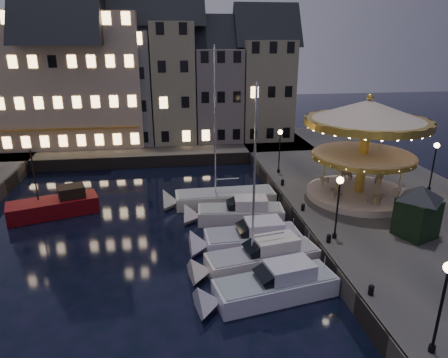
{
  "coord_description": "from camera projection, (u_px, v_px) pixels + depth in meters",
  "views": [
    {
      "loc": [
        -3.06,
        -20.77,
        13.39
      ],
      "look_at": [
        1.0,
        8.0,
        3.2
      ],
      "focal_mm": 32.0,
      "sensor_mm": 36.0,
      "label": 1
    }
  ],
  "objects": [
    {
      "name": "quay_north",
      "position": [
        129.0,
        149.0,
        49.14
      ],
      "size": [
        44.0,
        12.0,
        1.3
      ],
      "primitive_type": "cube",
      "color": "#474442",
      "rests_on": "ground"
    },
    {
      "name": "carousel",
      "position": [
        366.0,
        131.0,
        30.57
      ],
      "size": [
        9.48,
        9.48,
        8.29
      ],
      "color": "#C8B29A",
      "rests_on": "quay_east"
    },
    {
      "name": "bollard_a",
      "position": [
        371.0,
        289.0,
        19.91
      ],
      "size": [
        0.3,
        0.3,
        0.57
      ],
      "color": "black",
      "rests_on": "quay_east"
    },
    {
      "name": "streetlamp_a",
      "position": [
        443.0,
        295.0,
        15.45
      ],
      "size": [
        0.44,
        0.44,
        4.17
      ],
      "color": "black",
      "rests_on": "quay_east"
    },
    {
      "name": "red_fishing_boat",
      "position": [
        56.0,
        206.0,
        32.09
      ],
      "size": [
        7.17,
        4.35,
        5.73
      ],
      "color": "maroon",
      "rests_on": "ground"
    },
    {
      "name": "townhouse_nf",
      "position": [
        264.0,
        82.0,
        50.75
      ],
      "size": [
        6.82,
        8.0,
        13.8
      ],
      "color": "gray",
      "rests_on": "quay_north"
    },
    {
      "name": "motorboat_d",
      "position": [
        246.0,
        239.0,
        26.92
      ],
      "size": [
        7.43,
        2.69,
        2.15
      ],
      "color": "silver",
      "rests_on": "ground"
    },
    {
      "name": "townhouse_na",
      "position": [
        27.0,
        90.0,
        47.13
      ],
      "size": [
        5.5,
        8.0,
        12.8
      ],
      "color": "#A4857C",
      "rests_on": "quay_north"
    },
    {
      "name": "motorboat_f",
      "position": [
        218.0,
        199.0,
        34.07
      ],
      "size": [
        9.47,
        2.69,
        12.6
      ],
      "color": "beige",
      "rests_on": "ground"
    },
    {
      "name": "quaywall_n",
      "position": [
        143.0,
        162.0,
        43.79
      ],
      "size": [
        48.0,
        0.15,
        1.3
      ],
      "primitive_type": "cube",
      "color": "#47423A",
      "rests_on": "ground"
    },
    {
      "name": "bollard_b",
      "position": [
        329.0,
        238.0,
        25.05
      ],
      "size": [
        0.3,
        0.3,
        0.57
      ],
      "color": "black",
      "rests_on": "quay_east"
    },
    {
      "name": "motorboat_b",
      "position": [
        268.0,
        288.0,
        21.65
      ],
      "size": [
        7.83,
        3.54,
        2.15
      ],
      "color": "silver",
      "rests_on": "ground"
    },
    {
      "name": "ticket_kiosk",
      "position": [
        419.0,
        202.0,
        25.23
      ],
      "size": [
        3.36,
        3.36,
        3.94
      ],
      "color": "black",
      "rests_on": "quay_east"
    },
    {
      "name": "motorboat_c",
      "position": [
        256.0,
        259.0,
        24.43
      ],
      "size": [
        8.12,
        3.41,
        10.73
      ],
      "color": "silver",
      "rests_on": "ground"
    },
    {
      "name": "townhouse_ne",
      "position": [
        217.0,
        87.0,
        50.12
      ],
      "size": [
        6.16,
        8.0,
        12.8
      ],
      "color": "slate",
      "rests_on": "quay_north"
    },
    {
      "name": "quaywall_e",
      "position": [
        292.0,
        216.0,
        30.42
      ],
      "size": [
        0.15,
        44.0,
        1.3
      ],
      "primitive_type": "cube",
      "color": "#47423A",
      "rests_on": "ground"
    },
    {
      "name": "streetlamp_b",
      "position": [
        338.0,
        199.0,
        24.8
      ],
      "size": [
        0.44,
        0.44,
        4.17
      ],
      "color": "black",
      "rests_on": "quay_east"
    },
    {
      "name": "bollard_c",
      "position": [
        303.0,
        207.0,
        29.72
      ],
      "size": [
        0.3,
        0.3,
        0.57
      ],
      "color": "black",
      "rests_on": "quay_east"
    },
    {
      "name": "townhouse_nb",
      "position": [
        74.0,
        85.0,
        47.68
      ],
      "size": [
        6.16,
        8.0,
        13.8
      ],
      "color": "slate",
      "rests_on": "quay_north"
    },
    {
      "name": "streetlamp_d",
      "position": [
        434.0,
        160.0,
        32.83
      ],
      "size": [
        0.44,
        0.44,
        4.17
      ],
      "color": "black",
      "rests_on": "quay_east"
    },
    {
      "name": "bollard_d",
      "position": [
        283.0,
        182.0,
        34.86
      ],
      "size": [
        0.3,
        0.3,
        0.57
      ],
      "color": "black",
      "rests_on": "quay_east"
    },
    {
      "name": "townhouse_nc",
      "position": [
        125.0,
        80.0,
        48.31
      ],
      "size": [
        6.82,
        8.0,
        14.8
      ],
      "color": "slate",
      "rests_on": "quay_north"
    },
    {
      "name": "quay_east",
      "position": [
        390.0,
        210.0,
        31.48
      ],
      "size": [
        16.0,
        56.0,
        1.3
      ],
      "primitive_type": "cube",
      "color": "#474442",
      "rests_on": "ground"
    },
    {
      "name": "streetlamp_c",
      "position": [
        280.0,
        145.0,
        37.41
      ],
      "size": [
        0.44,
        0.44,
        4.17
      ],
      "color": "black",
      "rests_on": "quay_east"
    },
    {
      "name": "hotel_corner",
      "position": [
        73.0,
        72.0,
        47.19
      ],
      "size": [
        17.6,
        9.0,
        16.8
      ],
      "color": "#CAB495",
      "rests_on": "quay_north"
    },
    {
      "name": "motorboat_e",
      "position": [
        235.0,
        214.0,
        30.88
      ],
      "size": [
        7.67,
        2.85,
        2.15
      ],
      "color": "silver",
      "rests_on": "ground"
    },
    {
      "name": "townhouse_nd",
      "position": [
        173.0,
        75.0,
        48.91
      ],
      "size": [
        5.5,
        8.0,
        15.8
      ],
      "color": "gray",
      "rests_on": "quay_north"
    },
    {
      "name": "ground",
      "position": [
        226.0,
        272.0,
        24.24
      ],
      "size": [
        160.0,
        160.0,
        0.0
      ],
      "primitive_type": "plane",
      "color": "black",
      "rests_on": "ground"
    }
  ]
}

